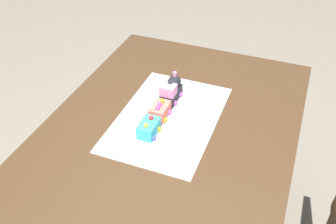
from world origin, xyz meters
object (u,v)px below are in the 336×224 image
at_px(cake_locomotive, 171,91).
at_px(cake_car_tanker_turquoise, 149,128).
at_px(cake_car_flatbed_coral, 160,111).
at_px(dining_table, 169,147).

distance_m(cake_locomotive, cake_car_tanker_turquoise, 0.25).
bearing_deg(cake_locomotive, cake_car_tanker_turquoise, -0.00).
height_order(cake_locomotive, cake_car_flatbed_coral, cake_locomotive).
height_order(cake_locomotive, cake_car_tanker_turquoise, cake_locomotive).
bearing_deg(cake_car_flatbed_coral, cake_car_tanker_turquoise, 0.00).
height_order(dining_table, cake_car_flatbed_coral, cake_car_flatbed_coral).
bearing_deg(cake_car_tanker_turquoise, cake_car_flatbed_coral, 180.00).
distance_m(cake_locomotive, cake_car_flatbed_coral, 0.13).
height_order(dining_table, cake_locomotive, cake_locomotive).
bearing_deg(cake_car_tanker_turquoise, cake_locomotive, 180.00).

